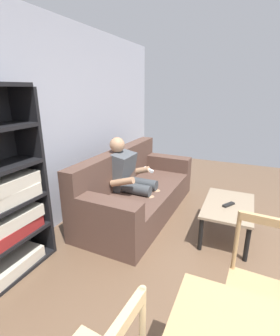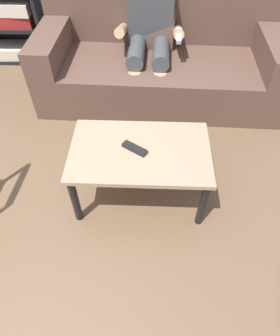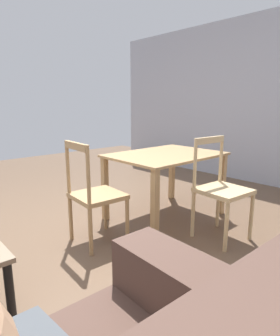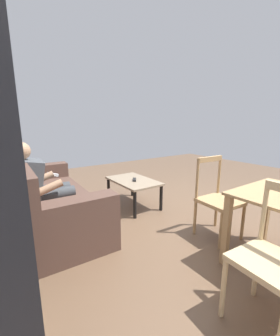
% 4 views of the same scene
% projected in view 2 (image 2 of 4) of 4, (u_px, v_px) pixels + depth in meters
% --- Properties ---
extents(couch, '(2.22, 1.00, 0.91)m').
position_uv_depth(couch, '(160.00, 61.00, 2.84)').
color(couch, brown).
rests_on(couch, ground_plane).
extents(person_lounging, '(0.60, 0.86, 1.12)m').
position_uv_depth(person_lounging, '(150.00, 33.00, 2.67)').
color(person_lounging, '#4C5156').
rests_on(person_lounging, ground_plane).
extents(coffee_table, '(0.89, 0.56, 0.43)m').
position_uv_depth(coffee_table, '(140.00, 157.00, 1.94)').
color(coffee_table, gray).
rests_on(coffee_table, ground_plane).
extents(tv_remote, '(0.17, 0.13, 0.02)m').
position_uv_depth(tv_remote, '(135.00, 148.00, 1.89)').
color(tv_remote, black).
rests_on(tv_remote, coffee_table).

